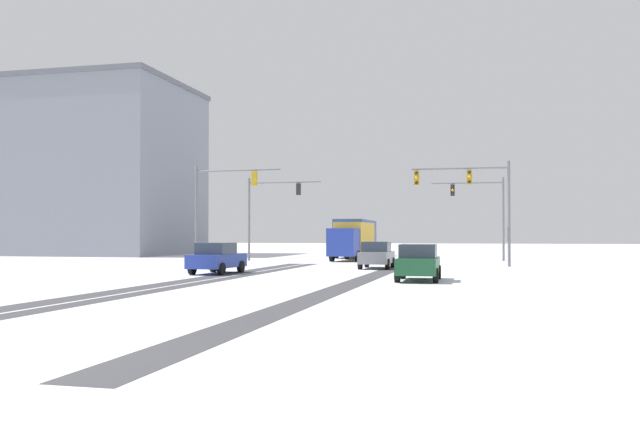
{
  "coord_description": "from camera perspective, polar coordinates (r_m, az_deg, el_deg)",
  "views": [
    {
      "loc": [
        8.23,
        -9.81,
        2.04
      ],
      "look_at": [
        0.0,
        24.11,
        2.8
      ],
      "focal_mm": 38.01,
      "sensor_mm": 36.0,
      "label": 1
    }
  ],
  "objects": [
    {
      "name": "box_truck_delivery",
      "position": [
        53.83,
        2.71,
        -1.68
      ],
      "size": [
        2.55,
        7.49,
        3.02
      ],
      "color": "#233899",
      "rests_on": "ground"
    },
    {
      "name": "traffic_signal_near_left",
      "position": [
        43.45,
        -8.5,
        1.89
      ],
      "size": [
        5.78,
        0.41,
        6.5
      ],
      "color": "slate",
      "rests_on": "ground"
    },
    {
      "name": "traffic_signal_near_right",
      "position": [
        42.24,
        12.87,
        2.31
      ],
      "size": [
        5.88,
        0.55,
        6.5
      ],
      "color": "slate",
      "rests_on": "ground"
    },
    {
      "name": "traffic_signal_far_left",
      "position": [
        52.85,
        -4.37,
        1.33
      ],
      "size": [
        5.89,
        0.38,
        6.5
      ],
      "color": "slate",
      "rests_on": "ground"
    },
    {
      "name": "bus_oncoming",
      "position": [
        62.47,
        3.06,
        -1.29
      ],
      "size": [
        3.01,
        11.09,
        3.38
      ],
      "color": "#284793",
      "rests_on": "ground"
    },
    {
      "name": "car_grey_lead",
      "position": [
        41.08,
        4.79,
        -2.95
      ],
      "size": [
        1.88,
        4.12,
        1.62
      ],
      "color": "slate",
      "rests_on": "ground"
    },
    {
      "name": "car_dark_green_third",
      "position": [
        30.3,
        8.29,
        -3.55
      ],
      "size": [
        1.9,
        4.13,
        1.62
      ],
      "color": "#194C2D",
      "rests_on": "ground"
    },
    {
      "name": "sidewalk_kerb_right",
      "position": [
        25.54,
        20.14,
        -5.62
      ],
      "size": [
        4.0,
        37.88,
        0.12
      ],
      "primitive_type": "cube",
      "color": "white",
      "rests_on": "ground"
    },
    {
      "name": "car_blue_second",
      "position": [
        35.92,
        -8.67,
        -3.18
      ],
      "size": [
        1.96,
        4.16,
        1.62
      ],
      "color": "#233899",
      "rests_on": "ground"
    },
    {
      "name": "wheel_track_right_lane",
      "position": [
        29.98,
        -11.74,
        -5.12
      ],
      "size": [
        1.13,
        37.88,
        0.01
      ],
      "primitive_type": "cube",
      "color": "#424247",
      "rests_on": "ground"
    },
    {
      "name": "traffic_signal_far_right",
      "position": [
        54.26,
        13.58,
        1.28
      ],
      "size": [
        5.59,
        0.43,
        6.5
      ],
      "color": "slate",
      "rests_on": "ground"
    },
    {
      "name": "wheel_track_center",
      "position": [
        29.49,
        -9.66,
        -5.19
      ],
      "size": [
        0.88,
        37.88,
        0.01
      ],
      "primitive_type": "cube",
      "color": "#424247",
      "rests_on": "ground"
    },
    {
      "name": "office_building_far_left_block",
      "position": [
        76.62,
        -20.9,
        3.89
      ],
      "size": [
        26.96,
        15.83,
        17.57
      ],
      "color": "gray",
      "rests_on": "ground"
    },
    {
      "name": "wheel_track_left_lane",
      "position": [
        27.62,
        2.47,
        -5.47
      ],
      "size": [
        1.15,
        37.88,
        0.01
      ],
      "primitive_type": "cube",
      "color": "#424247",
      "rests_on": "ground"
    }
  ]
}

